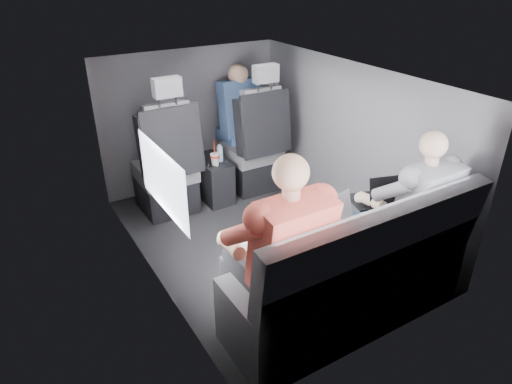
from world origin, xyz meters
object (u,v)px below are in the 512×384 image
laptop_black (381,197)px  passenger_rear_right (407,209)px  soda_cup (215,159)px  passenger_rear_left (277,252)px  front_seat_right (255,152)px  water_bottle (220,154)px  front_seat_left (168,172)px  rear_bench (351,280)px  passenger_front_right (239,111)px  center_console (212,179)px  laptop_white (270,240)px  laptop_silver (324,219)px

laptop_black → passenger_rear_right: passenger_rear_right is taller
soda_cup → passenger_rear_left: 1.79m
front_seat_right → soda_cup: size_ratio=5.11×
front_seat_right → soda_cup: bearing=-169.1°
passenger_rear_left → water_bottle: bearing=72.9°
front_seat_left → passenger_rear_left: (-0.05, -1.81, 0.24)m
front_seat_right → rear_bench: size_ratio=0.79×
front_seat_left → front_seat_right: bearing=0.0°
rear_bench → passenger_front_right: size_ratio=2.09×
rear_bench → passenger_rear_left: size_ratio=1.27×
center_console → soda_cup: bearing=-101.9°
passenger_front_right → center_console: bearing=-152.6°
front_seat_right → laptop_black: front_seat_right is taller
laptop_black → passenger_rear_left: bearing=-169.4°
front_seat_right → soda_cup: front_seat_right is taller
rear_bench → center_console: bearing=90.0°
water_bottle → laptop_black: 1.65m
passenger_rear_right → soda_cup: bearing=108.1°
laptop_white → laptop_black: size_ratio=1.11×
laptop_black → passenger_rear_right: (0.06, -0.18, -0.02)m
front_seat_right → water_bottle: (-0.40, -0.04, 0.08)m
front_seat_left → rear_bench: bearing=-76.7°
laptop_white → passenger_front_right: 2.13m
rear_bench → passenger_rear_left: passenger_rear_left is taller
front_seat_right → laptop_black: bearing=-89.1°
front_seat_right → water_bottle: bearing=-173.6°
soda_cup → laptop_silver: bearing=-90.5°
passenger_rear_right → passenger_front_right: (-0.11, 2.06, 0.13)m
laptop_white → passenger_rear_left: passenger_rear_left is taller
laptop_white → laptop_silver: (0.42, 0.03, -0.01)m
front_seat_right → laptop_white: (-0.91, -1.68, 0.24)m
water_bottle → center_console: bearing=119.1°
water_bottle → passenger_front_right: passenger_front_right is taller
front_seat_right → laptop_silver: bearing=-106.5°
front_seat_right → soda_cup: (-0.48, -0.09, 0.06)m
soda_cup → laptop_black: size_ratio=0.63×
passenger_rear_right → water_bottle: bearing=105.4°
front_seat_right → rear_bench: 1.96m
laptop_silver → passenger_rear_left: passenger_rear_left is taller
soda_cup → passenger_front_right: 0.64m
center_console → soda_cup: 0.29m
laptop_silver → center_console: bearing=88.6°
soda_cup → passenger_front_right: (0.45, 0.35, 0.28)m
passenger_rear_left → passenger_rear_right: passenger_rear_left is taller
front_seat_left → laptop_black: bearing=-60.3°
rear_bench → soda_cup: bearing=90.9°
soda_cup → water_bottle: (0.07, 0.05, 0.01)m
center_console → passenger_front_right: passenger_front_right is taller
front_seat_left → passenger_rear_right: (0.98, -1.81, 0.21)m
rear_bench → laptop_black: size_ratio=4.10×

